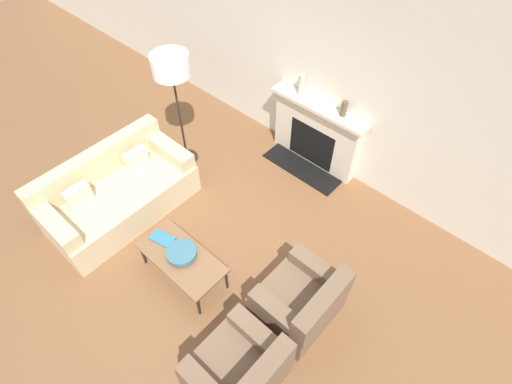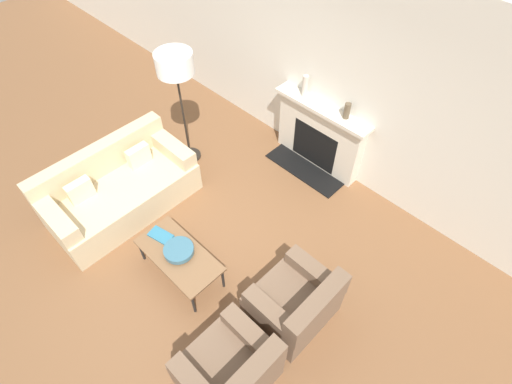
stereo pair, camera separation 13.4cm
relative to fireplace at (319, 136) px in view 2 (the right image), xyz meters
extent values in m
plane|color=brown|center=(-0.08, -2.51, -0.51)|extent=(18.00, 18.00, 0.00)
cube|color=silver|center=(-0.08, 0.15, 0.94)|extent=(18.00, 0.06, 2.90)
cube|color=beige|center=(0.00, 0.02, -0.01)|extent=(1.39, 0.20, 1.00)
cube|color=black|center=(0.00, -0.07, -0.15)|extent=(0.77, 0.04, 0.65)
cube|color=black|center=(0.00, -0.26, -0.50)|extent=(1.25, 0.40, 0.02)
cube|color=beige|center=(0.00, -0.01, 0.51)|extent=(1.51, 0.28, 0.05)
cube|color=#CCB78E|center=(-1.32, -2.57, -0.28)|extent=(0.96, 1.97, 0.46)
cube|color=#CCB78E|center=(-1.70, -2.57, 0.15)|extent=(0.20, 1.97, 0.42)
cube|color=#CCB78E|center=(-1.32, -3.44, 0.05)|extent=(0.88, 0.22, 0.21)
cube|color=#CCB78E|center=(-1.32, -1.69, 0.05)|extent=(0.88, 0.22, 0.21)
cube|color=beige|center=(-1.46, -3.01, 0.09)|extent=(0.12, 0.32, 0.28)
cube|color=beige|center=(-1.46, -2.12, 0.09)|extent=(0.12, 0.32, 0.28)
cube|color=brown|center=(1.36, -3.12, -0.30)|extent=(0.77, 0.86, 0.42)
cube|color=brown|center=(1.66, -3.12, 0.09)|extent=(0.18, 0.86, 0.36)
cube|color=brown|center=(1.36, -2.78, -0.01)|extent=(0.69, 0.18, 0.17)
cube|color=brown|center=(1.36, -2.13, -0.30)|extent=(0.77, 0.86, 0.42)
cube|color=brown|center=(1.66, -2.13, 0.09)|extent=(0.18, 0.86, 0.36)
cube|color=brown|center=(1.36, -1.79, -0.01)|extent=(0.69, 0.18, 0.17)
cube|color=brown|center=(1.36, -2.48, -0.01)|extent=(0.69, 0.18, 0.17)
cube|color=brown|center=(0.06, -2.67, -0.12)|extent=(1.08, 0.53, 0.03)
cylinder|color=black|center=(-0.44, -2.90, -0.32)|extent=(0.03, 0.03, 0.38)
cylinder|color=black|center=(0.56, -2.90, -0.32)|extent=(0.03, 0.03, 0.38)
cylinder|color=black|center=(-0.44, -2.45, -0.32)|extent=(0.03, 0.03, 0.38)
cylinder|color=black|center=(0.56, -2.45, -0.32)|extent=(0.03, 0.03, 0.38)
cylinder|color=#38667A|center=(0.05, -2.65, -0.09)|extent=(0.12, 0.12, 0.02)
cylinder|color=#38667A|center=(0.05, -2.65, -0.05)|extent=(0.35, 0.35, 0.07)
cube|color=teal|center=(-0.29, -2.66, -0.09)|extent=(0.32, 0.22, 0.02)
cylinder|color=black|center=(-1.48, -1.29, -0.50)|extent=(0.33, 0.33, 0.03)
cylinder|color=black|center=(-1.48, -1.29, 0.27)|extent=(0.03, 0.03, 1.51)
cylinder|color=white|center=(-1.48, -1.29, 1.13)|extent=(0.50, 0.50, 0.28)
cylinder|color=beige|center=(-0.35, 0.02, 0.69)|extent=(0.08, 0.08, 0.31)
cylinder|color=brown|center=(0.36, 0.02, 0.65)|extent=(0.08, 0.08, 0.22)
camera|label=1|loc=(2.35, -3.91, 3.89)|focal=28.00mm
camera|label=2|loc=(2.45, -3.82, 3.89)|focal=28.00mm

